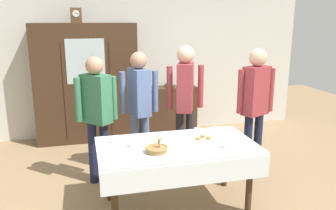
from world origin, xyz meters
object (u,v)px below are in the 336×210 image
object	(u,v)px
tea_cup_front_edge	(226,146)
person_behind_table_left	(139,101)
dining_table	(178,154)
spoon_mid_left	(214,149)
person_beside_shelf	(97,108)
person_behind_table_right	(185,96)
pastry_plate	(203,139)
tea_cup_center	(133,145)
wall_cabinet	(87,83)
tea_cup_far_right	(197,131)
tea_cup_mid_left	(113,141)
person_near_right_end	(255,99)
mantel_clock	(76,15)
tea_cup_back_edge	(216,130)
bookshelf_low	(170,110)
spoon_front_edge	(162,140)
bread_basket	(157,149)
book_stack	(170,85)

from	to	relation	value
tea_cup_front_edge	person_behind_table_left	world-z (taller)	person_behind_table_left
dining_table	spoon_mid_left	bearing A→B (deg)	-31.70
person_beside_shelf	person_behind_table_right	bearing A→B (deg)	4.89
tea_cup_front_edge	pastry_plate	world-z (taller)	tea_cup_front_edge
person_beside_shelf	tea_cup_center	bearing A→B (deg)	-67.33
wall_cabinet	tea_cup_far_right	xyz separation A→B (m)	(1.24, -2.25, -0.24)
tea_cup_mid_left	person_near_right_end	bearing A→B (deg)	10.54
mantel_clock	tea_cup_back_edge	xyz separation A→B (m)	(1.59, -2.26, -1.37)
bookshelf_low	wall_cabinet	bearing A→B (deg)	-178.07
tea_cup_back_edge	tea_cup_front_edge	distance (m)	0.55
mantel_clock	spoon_front_edge	distance (m)	2.90
person_near_right_end	bread_basket	bearing A→B (deg)	-153.86
mantel_clock	bread_basket	distance (m)	3.14
wall_cabinet	tea_cup_center	distance (m)	2.57
mantel_clock	person_behind_table_right	bearing A→B (deg)	-49.44
bread_basket	person_behind_table_right	size ratio (longest dim) A/B	0.14
tea_cup_center	spoon_mid_left	bearing A→B (deg)	-18.70
tea_cup_back_edge	tea_cup_mid_left	bearing A→B (deg)	-176.20
person_near_right_end	person_behind_table_left	bearing A→B (deg)	162.93
person_behind_table_right	person_near_right_end	bearing A→B (deg)	-23.47
person_behind_table_left	person_beside_shelf	bearing A→B (deg)	-162.31
wall_cabinet	person_behind_table_left	size ratio (longest dim) A/B	1.21
person_behind_table_left	wall_cabinet	bearing A→B (deg)	113.19
person_behind_table_left	person_behind_table_right	size ratio (longest dim) A/B	0.96
mantel_clock	bread_basket	size ratio (longest dim) A/B	1.00
tea_cup_mid_left	dining_table	bearing A→B (deg)	-19.71
bookshelf_low	tea_cup_far_right	size ratio (longest dim) A/B	7.46
wall_cabinet	tea_cup_back_edge	world-z (taller)	wall_cabinet
spoon_mid_left	person_near_right_end	distance (m)	1.24
bookshelf_low	bread_basket	world-z (taller)	bread_basket
dining_table	tea_cup_far_right	bearing A→B (deg)	45.24
tea_cup_far_right	person_near_right_end	bearing A→B (deg)	16.00
book_stack	bread_basket	bearing A→B (deg)	-107.25
pastry_plate	person_near_right_end	world-z (taller)	person_near_right_end
book_stack	spoon_front_edge	size ratio (longest dim) A/B	1.75
tea_cup_far_right	person_near_right_end	world-z (taller)	person_near_right_end
spoon_mid_left	spoon_front_edge	bearing A→B (deg)	138.12
wall_cabinet	spoon_front_edge	xyz separation A→B (m)	(0.77, -2.38, -0.26)
spoon_front_edge	person_behind_table_right	xyz separation A→B (m)	(0.51, 0.76, 0.33)
wall_cabinet	tea_cup_back_edge	distance (m)	2.71
tea_cup_center	tea_cup_mid_left	world-z (taller)	same
bread_basket	pastry_plate	xyz separation A→B (m)	(0.59, 0.23, -0.02)
book_stack	bread_basket	world-z (taller)	book_stack
tea_cup_back_edge	pastry_plate	world-z (taller)	tea_cup_back_edge
book_stack	bread_basket	size ratio (longest dim) A/B	0.87
mantel_clock	spoon_mid_left	world-z (taller)	mantel_clock
tea_cup_mid_left	bookshelf_low	bearing A→B (deg)	61.97
tea_cup_far_right	bread_basket	xyz separation A→B (m)	(-0.61, -0.48, 0.01)
dining_table	tea_cup_center	world-z (taller)	tea_cup_center
book_stack	pastry_plate	size ratio (longest dim) A/B	0.75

